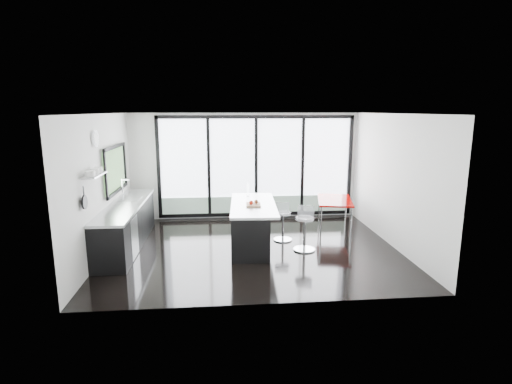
{
  "coord_description": "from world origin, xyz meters",
  "views": [
    {
      "loc": [
        -0.66,
        -8.02,
        2.87
      ],
      "look_at": [
        0.1,
        0.3,
        1.15
      ],
      "focal_mm": 28.0,
      "sensor_mm": 36.0,
      "label": 1
    }
  ],
  "objects": [
    {
      "name": "floor",
      "position": [
        0.0,
        0.0,
        0.0
      ],
      "size": [
        6.0,
        5.0,
        0.0
      ],
      "primitive_type": "cube",
      "color": "black",
      "rests_on": "ground"
    },
    {
      "name": "bar_stool_far",
      "position": [
        0.72,
        0.45,
        0.33
      ],
      "size": [
        0.43,
        0.43,
        0.65
      ],
      "primitive_type": "cylinder",
      "rotation": [
        0.0,
        0.0,
        -0.04
      ],
      "color": "silver",
      "rests_on": "floor"
    },
    {
      "name": "bar_stool_near",
      "position": [
        1.06,
        -0.23,
        0.36
      ],
      "size": [
        0.57,
        0.57,
        0.71
      ],
      "primitive_type": "cylinder",
      "rotation": [
        0.0,
        0.0,
        -0.32
      ],
      "color": "silver",
      "rests_on": "floor"
    },
    {
      "name": "wall_back",
      "position": [
        0.27,
        2.47,
        1.27
      ],
      "size": [
        6.0,
        0.09,
        2.8
      ],
      "color": "silver",
      "rests_on": "ground"
    },
    {
      "name": "wall_front",
      "position": [
        0.0,
        -2.5,
        1.4
      ],
      "size": [
        6.0,
        0.0,
        2.8
      ],
      "primitive_type": "cube",
      "color": "silver",
      "rests_on": "ground"
    },
    {
      "name": "ceiling",
      "position": [
        0.0,
        0.0,
        2.8
      ],
      "size": [
        6.0,
        5.0,
        0.0
      ],
      "primitive_type": "cube",
      "color": "white",
      "rests_on": "wall_back"
    },
    {
      "name": "counter_cabinets",
      "position": [
        -2.67,
        0.4,
        0.46
      ],
      "size": [
        0.69,
        3.24,
        1.36
      ],
      "color": "black",
      "rests_on": "floor"
    },
    {
      "name": "island",
      "position": [
        -0.04,
        0.22,
        0.47
      ],
      "size": [
        1.06,
        2.29,
        1.19
      ],
      "color": "black",
      "rests_on": "floor"
    },
    {
      "name": "red_table",
      "position": [
        2.11,
        1.23,
        0.37
      ],
      "size": [
        1.06,
        1.51,
        0.74
      ],
      "primitive_type": "cube",
      "rotation": [
        0.0,
        0.0,
        -0.21
      ],
      "color": "#910301",
      "rests_on": "floor"
    },
    {
      "name": "wall_right",
      "position": [
        3.0,
        0.0,
        1.4
      ],
      "size": [
        0.0,
        5.0,
        2.8
      ],
      "primitive_type": "cube",
      "color": "silver",
      "rests_on": "ground"
    },
    {
      "name": "wall_left",
      "position": [
        -2.97,
        0.27,
        1.56
      ],
      "size": [
        0.26,
        5.0,
        2.8
      ],
      "color": "silver",
      "rests_on": "ground"
    }
  ]
}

